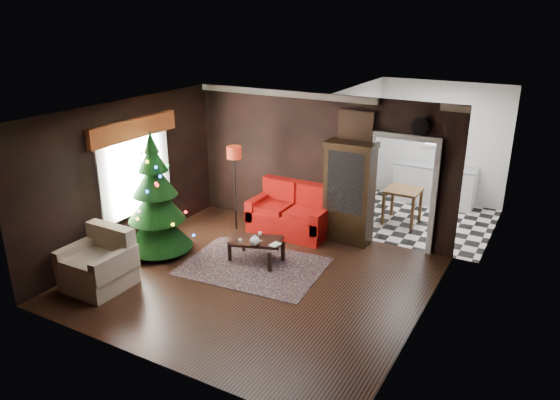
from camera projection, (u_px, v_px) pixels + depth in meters
The scene contains 26 objects.
floor at pixel (254, 280), 8.86m from camera, with size 5.50×5.50×0.00m, color black.
ceiling at pixel (251, 115), 7.90m from camera, with size 5.50×5.50×0.00m, color white.
wall_back at pixel (319, 164), 10.42m from camera, with size 5.50×5.50×0.00m, color black.
wall_front at pixel (142, 265), 6.33m from camera, with size 5.50×5.50×0.00m, color black.
wall_left at pixel (126, 177), 9.64m from camera, with size 5.50×5.50×0.00m, color black.
wall_right at pixel (424, 237), 7.11m from camera, with size 5.50×5.50×0.00m, color black.
doorway at pixel (402, 195), 9.76m from camera, with size 1.10×0.10×2.10m, color white, non-canonical shape.
left_window at pixel (135, 172), 9.77m from camera, with size 0.05×1.60×1.40m, color white.
valance at pixel (134, 129), 9.45m from camera, with size 0.12×2.10×0.35m, color #984220.
kitchen_floor at pixel (418, 220), 11.35m from camera, with size 3.00×3.00×0.00m, color silver.
kitchen_window at pixel (442, 130), 11.96m from camera, with size 0.70×0.06×0.70m, color white.
rug at pixel (253, 266), 9.31m from camera, with size 2.41×1.75×0.01m, color #614B5A.
loveseat at pixel (291, 210), 10.55m from camera, with size 1.70×0.90×1.00m, color maroon, non-canonical shape.
curio_cabinet at pixel (349, 195), 10.05m from camera, with size 0.90×0.45×1.90m, color black, non-canonical shape.
floor_lamp at pixel (235, 191), 10.63m from camera, with size 0.31×0.31×1.86m, color black, non-canonical shape.
christmas_tree at pixel (156, 199), 9.53m from camera, with size 1.24×1.24×2.37m, color black, non-canonical shape.
armchair at pixel (97, 261), 8.49m from camera, with size 0.98×0.98×1.00m, color #C3B49B, non-canonical shape.
coffee_table at pixel (256, 250), 9.44m from camera, with size 0.91×0.55×0.41m, color black, non-canonical shape.
teapot at pixel (255, 241), 9.11m from camera, with size 0.20×0.20×0.19m, color silver, non-canonical shape.
cup_a at pixel (260, 233), 9.57m from camera, with size 0.06×0.06×0.05m, color white.
cup_b at pixel (240, 241), 9.27m from camera, with size 0.07×0.07×0.06m, color silver.
book at pixel (272, 239), 9.17m from camera, with size 0.15×0.02×0.21m, color tan.
wall_clock at pixel (421, 126), 9.15m from camera, with size 0.32×0.32×0.06m, color white.
painting at pixel (356, 126), 9.75m from camera, with size 0.62×0.05×0.52m, color tan.
kitchen_counter at pixel (434, 185), 12.18m from camera, with size 1.80×0.60×0.90m, color white.
kitchen_table at pixel (402, 206), 11.12m from camera, with size 0.70×0.70×0.75m, color #56351F, non-canonical shape.
Camera 1 is at (4.22, -6.64, 4.31)m, focal length 33.68 mm.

